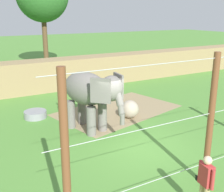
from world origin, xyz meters
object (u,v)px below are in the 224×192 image
(water_tub, at_px, (35,114))
(zookeeper, at_px, (205,183))
(elephant, at_px, (90,92))
(enrichment_ball, at_px, (130,109))

(water_tub, bearing_deg, zookeeper, -78.39)
(elephant, relative_size, water_tub, 3.11)
(zookeeper, bearing_deg, elephant, 91.39)
(zookeeper, height_order, water_tub, zookeeper)
(zookeeper, relative_size, water_tub, 1.52)
(elephant, height_order, enrichment_ball, elephant)
(zookeeper, bearing_deg, water_tub, 101.61)
(enrichment_ball, xyz_separation_m, zookeeper, (-2.20, -6.89, 0.48))
(enrichment_ball, relative_size, zookeeper, 0.54)
(enrichment_ball, bearing_deg, elephant, -168.05)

